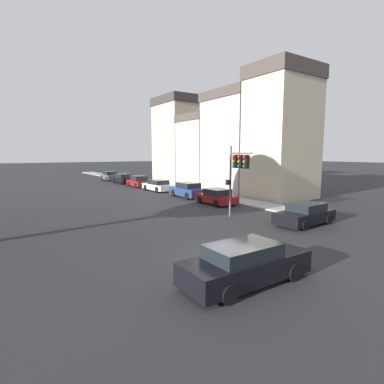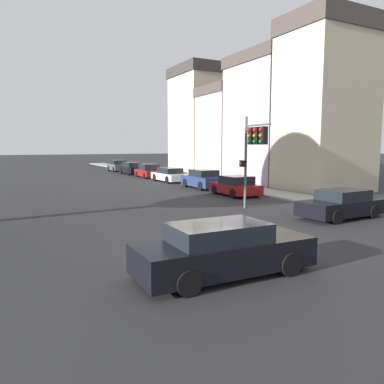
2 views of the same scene
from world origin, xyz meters
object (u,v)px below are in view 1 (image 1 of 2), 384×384
at_px(parked_car_4, 123,179).
at_px(traffic_signal, 237,167).
at_px(parked_car_2, 158,186).
at_px(parked_car_3, 139,182).
at_px(crossing_car_0, 245,264).
at_px(crossing_car_1, 305,214).
at_px(parked_car_1, 188,190).
at_px(parked_car_0, 217,197).
at_px(parked_car_5, 110,176).

bearing_deg(parked_car_4, traffic_signal, 174.31).
relative_size(parked_car_2, parked_car_3, 1.06).
distance_m(crossing_car_0, parked_car_4, 36.74).
height_order(crossing_car_1, parked_car_1, parked_car_1).
xyz_separation_m(parked_car_0, parked_car_3, (0.10, 16.85, 0.04)).
bearing_deg(parked_car_0, parked_car_4, 0.90).
height_order(parked_car_1, parked_car_4, parked_car_1).
bearing_deg(crossing_car_1, parked_car_4, -93.32).
distance_m(parked_car_1, parked_car_4, 17.36).
relative_size(traffic_signal, parked_car_5, 1.18).
height_order(crossing_car_0, parked_car_2, crossing_car_0).
bearing_deg(parked_car_2, parked_car_3, -1.93).
bearing_deg(parked_car_5, crossing_car_0, 167.88).
height_order(crossing_car_0, parked_car_4, parked_car_4).
bearing_deg(parked_car_0, parked_car_1, -1.02).
height_order(parked_car_0, parked_car_2, parked_car_0).
bearing_deg(parked_car_4, parked_car_2, 179.85).
height_order(crossing_car_0, parked_car_1, parked_car_1).
distance_m(crossing_car_0, parked_car_5, 42.59).
distance_m(traffic_signal, crossing_car_0, 10.77).
bearing_deg(crossing_car_0, parked_car_2, 69.44).
bearing_deg(parked_car_1, crossing_car_1, -179.99).
relative_size(traffic_signal, crossing_car_1, 1.16).
distance_m(parked_car_0, parked_car_1, 4.92).
distance_m(crossing_car_1, parked_car_4, 31.39).
bearing_deg(parked_car_4, crossing_car_0, 164.86).
xyz_separation_m(crossing_car_0, parked_car_5, (9.47, 41.53, 0.05)).
distance_m(parked_car_1, parked_car_5, 23.38).
xyz_separation_m(crossing_car_0, parked_car_2, (9.43, 24.44, -0.03)).
height_order(parked_car_2, parked_car_3, parked_car_3).
bearing_deg(parked_car_4, parked_car_1, -179.82).
relative_size(crossing_car_0, parked_car_3, 1.08).
height_order(parked_car_4, parked_car_5, parked_car_5).
height_order(parked_car_3, parked_car_5, parked_car_5).
bearing_deg(parked_car_3, parked_car_4, 3.05).
relative_size(traffic_signal, parked_car_3, 1.12).
xyz_separation_m(traffic_signal, parked_car_5, (2.67, 33.68, -2.81)).
height_order(parked_car_0, parked_car_4, parked_car_4).
bearing_deg(parked_car_0, parked_car_3, 0.61).
relative_size(parked_car_0, parked_car_1, 0.87).
distance_m(traffic_signal, parked_car_0, 6.63).
xyz_separation_m(crossing_car_0, parked_car_3, (9.48, 30.08, 0.01)).
height_order(traffic_signal, crossing_car_1, traffic_signal).
xyz_separation_m(parked_car_1, parked_car_2, (-0.12, 6.29, -0.08)).
bearing_deg(crossing_car_1, crossing_car_0, 21.33).
xyz_separation_m(parked_car_0, parked_car_5, (0.09, 28.30, 0.08)).
xyz_separation_m(parked_car_0, parked_car_1, (0.17, 4.92, 0.08)).
xyz_separation_m(traffic_signal, crossing_car_1, (2.37, -3.72, -2.89)).
bearing_deg(parked_car_2, parked_car_5, -1.56).
bearing_deg(crossing_car_1, parked_car_1, -94.45).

